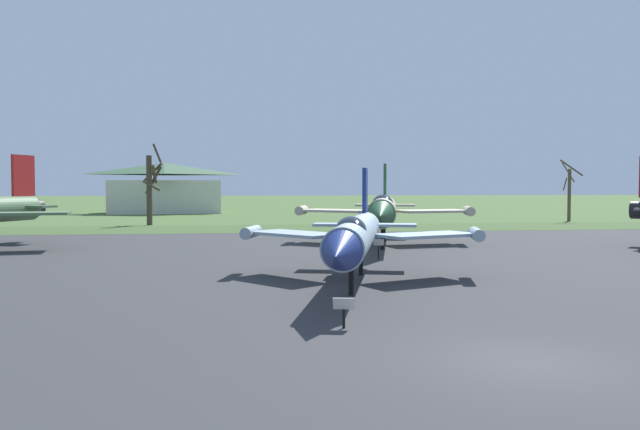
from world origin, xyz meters
name	(u,v)px	position (x,y,z in m)	size (l,w,h in m)	color
ground_plane	(527,364)	(0.00, 0.00, 0.00)	(600.00, 600.00, 0.00)	#425B2D
asphalt_apron	(375,272)	(0.00, 15.44, 0.03)	(75.32, 51.45, 0.05)	#333335
grass_verge_strip	(302,228)	(0.00, 47.16, 0.03)	(135.32, 12.00, 0.06)	#3A5129
jet_fighter_front_right	(383,209)	(3.42, 28.26, 2.46)	(12.51, 17.57, 5.70)	#B7B293
info_placard_front_right	(379,247)	(1.27, 20.20, 0.73)	(0.61, 0.40, 1.15)	black
jet_fighter_rear_left	(356,235)	(-1.63, 11.48, 2.04)	(10.65, 14.56, 4.83)	#8EA3B2
info_placard_rear_left	(344,309)	(-3.42, 3.91, 0.58)	(0.64, 0.38, 0.91)	black
bare_tree_left_of_center	(151,186)	(-14.91, 55.26, 4.07)	(2.16, 2.61, 8.38)	#42382D
bare_tree_center	(569,191)	(32.21, 56.79, 3.52)	(2.47, 2.49, 7.13)	brown
visitor_building	(164,189)	(-16.85, 87.47, 3.71)	(18.11, 12.06, 7.67)	beige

